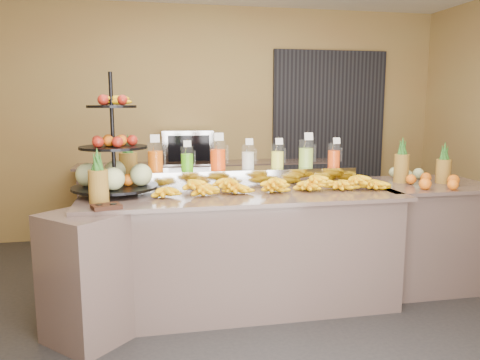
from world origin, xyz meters
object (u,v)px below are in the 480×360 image
object	(u,v)px
right_fruit_pile	(427,175)
pitcher_tray	(248,177)
banana_heap	(275,183)
condiment_caddy	(106,207)
oven_warmer	(187,147)
fruit_stand	(120,164)

from	to	relation	value
right_fruit_pile	pitcher_tray	bearing A→B (deg)	170.17
pitcher_tray	banana_heap	bearing A→B (deg)	-64.42
condiment_caddy	right_fruit_pile	size ratio (longest dim) A/B	0.39
right_fruit_pile	condiment_caddy	bearing A→B (deg)	-170.54
pitcher_tray	banana_heap	world-z (taller)	banana_heap
right_fruit_pile	oven_warmer	world-z (taller)	oven_warmer
pitcher_tray	fruit_stand	size ratio (longest dim) A/B	1.98
pitcher_tray	fruit_stand	distance (m)	1.08
banana_heap	pitcher_tray	bearing A→B (deg)	115.58
condiment_caddy	oven_warmer	bearing A→B (deg)	72.54
fruit_stand	condiment_caddy	bearing A→B (deg)	-95.77
right_fruit_pile	banana_heap	bearing A→B (deg)	-177.68
pitcher_tray	fruit_stand	world-z (taller)	fruit_stand
condiment_caddy	fruit_stand	bearing A→B (deg)	82.60
fruit_stand	right_fruit_pile	distance (m)	2.59
fruit_stand	right_fruit_pile	size ratio (longest dim) A/B	1.95
banana_heap	right_fruit_pile	bearing A→B (deg)	2.32
fruit_stand	oven_warmer	size ratio (longest dim) A/B	1.58
fruit_stand	condiment_caddy	size ratio (longest dim) A/B	5.02
pitcher_tray	right_fruit_pile	world-z (taller)	right_fruit_pile
banana_heap	oven_warmer	size ratio (longest dim) A/B	3.32
fruit_stand	right_fruit_pile	world-z (taller)	fruit_stand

